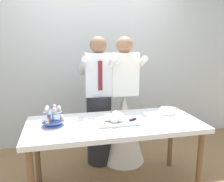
{
  "coord_description": "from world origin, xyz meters",
  "views": [
    {
      "loc": [
        -0.55,
        -2.24,
        1.6
      ],
      "look_at": [
        0.01,
        0.15,
        1.07
      ],
      "focal_mm": 37.51,
      "sensor_mm": 36.0,
      "label": 1
    }
  ],
  "objects": [
    {
      "name": "person_bride",
      "position": [
        0.27,
        0.6,
        0.58
      ],
      "size": [
        0.56,
        0.56,
        1.66
      ],
      "color": "white",
      "rests_on": "ground_plane"
    },
    {
      "name": "dessert_table",
      "position": [
        0.0,
        0.0,
        0.7
      ],
      "size": [
        1.8,
        0.8,
        0.78
      ],
      "color": "silver",
      "rests_on": "ground_plane"
    },
    {
      "name": "rear_wall",
      "position": [
        0.0,
        1.37,
        1.45
      ],
      "size": [
        5.2,
        0.1,
        2.9
      ],
      "primitive_type": "cube",
      "color": "silver",
      "rests_on": "ground_plane"
    },
    {
      "name": "person_groom",
      "position": [
        -0.06,
        0.62,
        0.75
      ],
      "size": [
        0.47,
        0.5,
        1.66
      ],
      "color": "#232328",
      "rests_on": "ground_plane"
    },
    {
      "name": "main_cake_tray",
      "position": [
        0.01,
        -0.01,
        0.82
      ],
      "size": [
        0.42,
        0.33,
        0.13
      ],
      "color": "silver",
      "rests_on": "dessert_table"
    },
    {
      "name": "plate_stack",
      "position": [
        0.67,
        0.14,
        0.81
      ],
      "size": [
        0.19,
        0.19,
        0.07
      ],
      "color": "white",
      "rests_on": "dessert_table"
    },
    {
      "name": "cupcake_stand",
      "position": [
        -0.62,
        0.05,
        0.86
      ],
      "size": [
        0.23,
        0.23,
        0.21
      ],
      "color": "#4C66B2",
      "rests_on": "dessert_table"
    }
  ]
}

